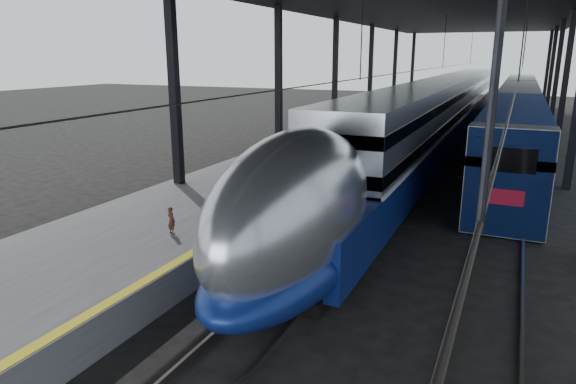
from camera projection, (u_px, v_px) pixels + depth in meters
The scene contains 8 objects.
ground at pixel (242, 270), 15.45m from camera, with size 160.00×160.00×0.00m, color black.
platform at pixel (342, 144), 34.34m from camera, with size 6.00×80.00×1.00m, color #4C4C4F.
yellow_strip at pixel (383, 140), 33.10m from camera, with size 0.30×80.00×0.01m, color gold.
rails at pixel (466, 160), 31.29m from camera, with size 6.52×80.00×0.16m.
canopy at pixel (434, 5), 29.98m from camera, with size 18.00×75.00×9.47m.
tgv_train at pixel (443, 113), 37.82m from camera, with size 3.22×65.20×4.62m.
second_train at pixel (517, 110), 41.60m from camera, with size 2.85×56.05×3.93m.
child at pixel (171, 220), 15.56m from camera, with size 0.31×0.20×0.85m, color #431E16.
Camera 1 is at (7.11, -12.50, 6.27)m, focal length 32.00 mm.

